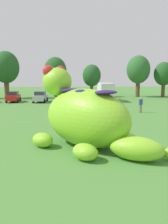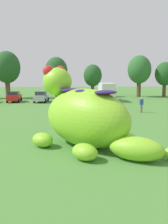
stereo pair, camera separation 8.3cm
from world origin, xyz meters
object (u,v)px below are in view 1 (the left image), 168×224
spectator_near_inflatable (141,105)px  car_red (13,97)px  giant_inflatable_creature (86,117)px  car_blue (65,97)px  box_truck (105,91)px  car_silver (40,97)px  spectator_mid_field (83,100)px

spectator_near_inflatable → car_red: bearing=142.4°
giant_inflatable_creature → car_blue: giant_inflatable_creature is taller
car_blue → box_truck: size_ratio=0.65×
giant_inflatable_creature → car_silver: giant_inflatable_creature is taller
car_blue → spectator_near_inflatable: size_ratio=2.46×
car_red → box_truck: 14.86m
spectator_mid_field → car_silver: bearing=135.0°
car_red → box_truck: box_truck is taller
box_truck → spectator_near_inflatable: 13.16m
giant_inflatable_creature → spectator_near_inflatable: bearing=59.0°
car_red → box_truck: size_ratio=0.64×
car_blue → spectator_mid_field: 6.37m
car_silver → car_blue: (3.86, -0.27, 0.00)m
car_blue → car_red: bearing=173.7°
car_blue → spectator_mid_field: size_ratio=2.46×
box_truck → spectator_mid_field: bearing=-121.2°
box_truck → spectator_mid_field: size_ratio=3.78×
box_truck → car_red: bearing=-178.6°
car_red → spectator_mid_field: 12.51m
giant_inflatable_creature → car_silver: size_ratio=1.96×
box_truck → car_blue: bearing=-169.4°
car_blue → box_truck: bearing=10.6°
giant_inflatable_creature → box_truck: size_ratio=1.28×
giant_inflatable_creature → car_silver: (-4.78, 24.42, -0.86)m
car_silver → car_blue: 3.87m
car_silver → spectator_mid_field: (6.19, -6.20, -0.01)m
giant_inflatable_creature → car_silver: bearing=101.1°
car_silver → spectator_mid_field: car_silver is taller
car_red → car_blue: bearing=-6.3°
car_silver → spectator_mid_field: bearing=-45.0°
giant_inflatable_creature → spectator_mid_field: bearing=85.6°
car_red → spectator_near_inflatable: (16.50, -12.69, -0.01)m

